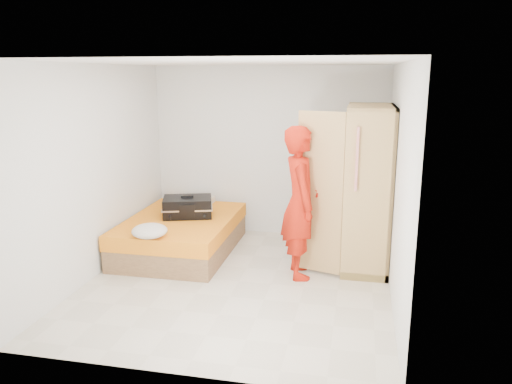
% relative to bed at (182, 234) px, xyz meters
% --- Properties ---
extents(room, '(4.00, 4.02, 2.60)m').
position_rel_bed_xyz_m(room, '(1.05, -0.87, 1.05)').
color(room, beige).
rests_on(room, ground).
extents(bed, '(1.42, 2.02, 0.50)m').
position_rel_bed_xyz_m(bed, '(0.00, 0.00, 0.00)').
color(bed, '#956C44').
rests_on(bed, ground).
extents(wardrobe, '(1.15, 1.20, 2.10)m').
position_rel_bed_xyz_m(wardrobe, '(2.50, -0.00, 0.75)').
color(wardrobe, tan).
rests_on(wardrobe, ground).
extents(person, '(0.63, 0.79, 1.88)m').
position_rel_bed_xyz_m(person, '(1.74, -0.50, 0.69)').
color(person, red).
rests_on(person, ground).
extents(suitcase, '(0.82, 0.69, 0.30)m').
position_rel_bed_xyz_m(suitcase, '(0.06, 0.11, 0.38)').
color(suitcase, black).
rests_on(suitcase, bed).
extents(round_cushion, '(0.44, 0.44, 0.17)m').
position_rel_bed_xyz_m(round_cushion, '(-0.08, -0.90, 0.33)').
color(round_cushion, beige).
rests_on(round_cushion, bed).
extents(pillow, '(0.58, 0.32, 0.10)m').
position_rel_bed_xyz_m(pillow, '(-0.07, 0.85, 0.30)').
color(pillow, beige).
rests_on(pillow, bed).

